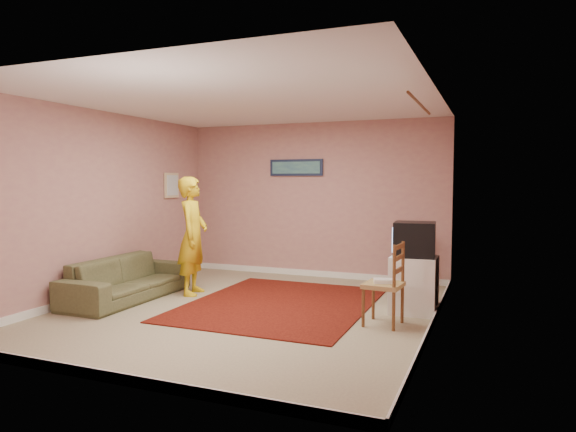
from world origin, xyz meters
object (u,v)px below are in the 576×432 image
at_px(tv_cabinet, 414,285).
at_px(chair_a, 408,249).
at_px(person, 193,236).
at_px(sofa, 127,279).
at_px(crt_tv, 414,239).
at_px(chair_b, 383,275).

bearing_deg(tv_cabinet, chair_a, 101.69).
height_order(chair_a, person, person).
xyz_separation_m(chair_a, sofa, (-3.43, -2.28, -0.29)).
bearing_deg(crt_tv, chair_a, 96.74).
xyz_separation_m(tv_cabinet, sofa, (-3.75, -0.75, -0.06)).
distance_m(chair_a, person, 3.24).
height_order(crt_tv, person, person).
relative_size(crt_tv, person, 0.32).
bearing_deg(chair_b, person, -95.93).
distance_m(chair_b, sofa, 3.52).
bearing_deg(tv_cabinet, sofa, -168.66).
xyz_separation_m(chair_b, person, (-2.85, 0.56, 0.27)).
xyz_separation_m(tv_cabinet, chair_a, (-0.32, 1.52, 0.23)).
height_order(crt_tv, chair_a, crt_tv).
bearing_deg(tv_cabinet, person, -177.79).
bearing_deg(sofa, chair_b, -89.18).
distance_m(tv_cabinet, crt_tv, 0.56).
height_order(chair_b, person, person).
relative_size(tv_cabinet, person, 0.42).
xyz_separation_m(crt_tv, chair_b, (-0.24, -0.68, -0.34)).
xyz_separation_m(chair_a, chair_b, (0.07, -2.20, -0.01)).
distance_m(crt_tv, sofa, 3.87).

